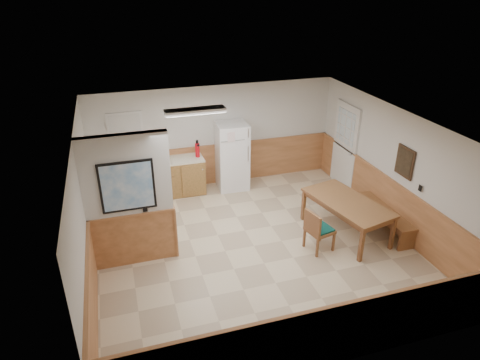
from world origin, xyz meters
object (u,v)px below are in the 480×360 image
object	(u,v)px
dining_bench	(385,214)
dining_chair	(316,228)
fire_extinguisher	(197,150)
soap_bottle	(121,161)
dining_table	(347,205)
refrigerator	(232,156)

from	to	relation	value
dining_bench	dining_chair	world-z (taller)	dining_chair
fire_extinguisher	soap_bottle	bearing A→B (deg)	-162.81
dining_table	fire_extinguisher	world-z (taller)	fire_extinguisher
fire_extinguisher	dining_chair	bearing A→B (deg)	-45.69
dining_chair	soap_bottle	bearing A→B (deg)	124.22
dining_table	fire_extinguisher	distance (m)	3.73
refrigerator	fire_extinguisher	world-z (taller)	refrigerator
dining_table	soap_bottle	xyz separation A→B (m)	(-4.21, 2.78, 0.35)
dining_chair	refrigerator	bearing A→B (deg)	90.98
dining_table	soap_bottle	world-z (taller)	soap_bottle
dining_table	dining_chair	bearing A→B (deg)	-169.43
refrigerator	soap_bottle	xyz separation A→B (m)	(-2.61, 0.04, 0.18)
dining_bench	fire_extinguisher	size ratio (longest dim) A/B	4.05
dining_table	dining_bench	bearing A→B (deg)	-17.23
refrigerator	soap_bottle	size ratio (longest dim) A/B	7.60
dining_chair	dining_table	bearing A→B (deg)	10.32
dining_bench	soap_bottle	world-z (taller)	soap_bottle
dining_chair	fire_extinguisher	world-z (taller)	fire_extinguisher
soap_bottle	fire_extinguisher	bearing A→B (deg)	-0.05
dining_chair	dining_bench	bearing A→B (deg)	-3.21
refrigerator	dining_table	xyz separation A→B (m)	(1.61, -2.74, -0.17)
refrigerator	dining_table	bearing A→B (deg)	-56.96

